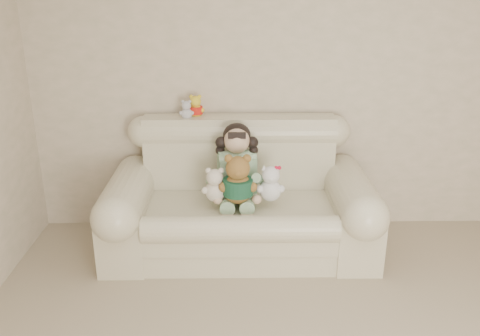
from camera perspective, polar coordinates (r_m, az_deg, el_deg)
name	(u,v)px	position (r m, az deg, el deg)	size (l,w,h in m)	color
wall_back	(303,80)	(4.25, 7.07, 9.86)	(4.50, 4.50, 0.00)	beige
sofa	(240,192)	(3.95, -0.02, -2.69)	(2.10, 0.95, 1.03)	#EEE4C0
seated_child	(237,162)	(3.95, -0.35, 0.67)	(0.38, 0.46, 0.63)	#2E7531
brown_teddy	(238,175)	(3.72, -0.25, -0.74)	(0.29, 0.22, 0.45)	brown
white_cat	(271,180)	(3.78, 3.46, -1.31)	(0.22, 0.17, 0.34)	white
cream_teddy	(215,182)	(3.77, -2.85, -1.54)	(0.20, 0.16, 0.31)	beige
yellow_mini_bear	(196,104)	(4.15, -5.03, 7.16)	(0.14, 0.11, 0.22)	gold
grey_mini_plush	(187,108)	(4.11, -6.04, 6.74)	(0.12, 0.09, 0.19)	silver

